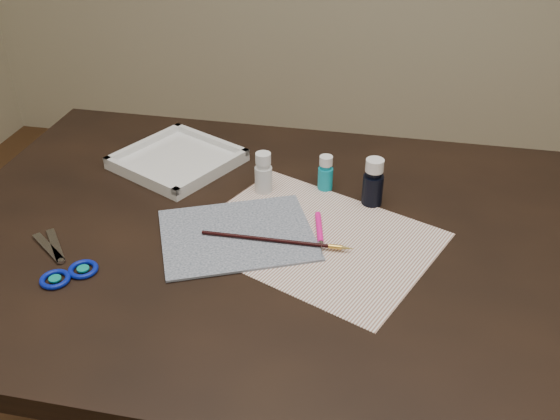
% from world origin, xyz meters
% --- Properties ---
extents(table, '(1.30, 0.90, 0.75)m').
position_xyz_m(table, '(0.00, 0.00, 0.38)').
color(table, black).
rests_on(table, ground).
extents(paper, '(0.51, 0.46, 0.00)m').
position_xyz_m(paper, '(0.07, -0.00, 0.75)').
color(paper, white).
rests_on(paper, table).
extents(canvas, '(0.34, 0.31, 0.00)m').
position_xyz_m(canvas, '(-0.08, -0.03, 0.75)').
color(canvas, '#0F2035').
rests_on(canvas, paper).
extents(paint_bottle_white, '(0.04, 0.04, 0.09)m').
position_xyz_m(paint_bottle_white, '(-0.06, 0.14, 0.79)').
color(paint_bottle_white, silver).
rests_on(paint_bottle_white, table).
extents(paint_bottle_cyan, '(0.04, 0.04, 0.08)m').
position_xyz_m(paint_bottle_cyan, '(0.06, 0.17, 0.79)').
color(paint_bottle_cyan, '#0E94AC').
rests_on(paint_bottle_cyan, table).
extents(paint_bottle_navy, '(0.04, 0.04, 0.10)m').
position_xyz_m(paint_bottle_navy, '(0.16, 0.14, 0.80)').
color(paint_bottle_navy, black).
rests_on(paint_bottle_navy, table).
extents(paintbrush, '(0.28, 0.01, 0.01)m').
position_xyz_m(paintbrush, '(0.00, -0.04, 0.76)').
color(paintbrush, black).
rests_on(paintbrush, canvas).
extents(craft_knife, '(0.04, 0.14, 0.01)m').
position_xyz_m(craft_knife, '(0.08, -0.00, 0.76)').
color(craft_knife, '#FF1293').
rests_on(craft_knife, paper).
extents(scissors, '(0.22, 0.20, 0.01)m').
position_xyz_m(scissors, '(-0.37, -0.16, 0.76)').
color(scissors, silver).
rests_on(scissors, table).
extents(palette_tray, '(0.30, 0.30, 0.03)m').
position_xyz_m(palette_tray, '(-0.28, 0.21, 0.76)').
color(palette_tray, white).
rests_on(palette_tray, table).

